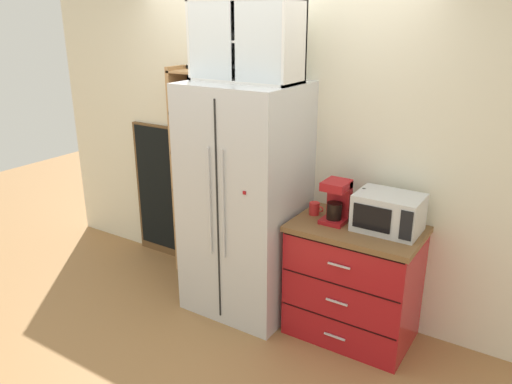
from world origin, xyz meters
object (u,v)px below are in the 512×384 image
coffee_maker (337,201)px  chalkboard_menu (160,191)px  refrigerator (245,201)px  mug_red (315,209)px  bottle_cobalt (362,208)px  microwave (388,212)px

coffee_maker → chalkboard_menu: (-1.96, 0.25, -0.38)m
refrigerator → mug_red: (0.55, 0.11, 0.01)m
refrigerator → bottle_cobalt: bearing=9.2°
refrigerator → bottle_cobalt: refrigerator is taller
refrigerator → bottle_cobalt: size_ratio=7.04×
refrigerator → mug_red: size_ratio=16.15×
microwave → chalkboard_menu: chalkboard_menu is taller
bottle_cobalt → chalkboard_menu: bearing=175.0°
coffee_maker → chalkboard_menu: size_ratio=0.24×
refrigerator → chalkboard_menu: (-1.22, 0.33, -0.25)m
microwave → bottle_cobalt: 0.20m
microwave → bottle_cobalt: bearing=172.9°
microwave → bottle_cobalt: same height
refrigerator → coffee_maker: refrigerator is taller
microwave → chalkboard_menu: 2.36m
microwave → chalkboard_menu: size_ratio=0.33×
microwave → mug_red: size_ratio=3.88×
mug_red → bottle_cobalt: bearing=5.9°
mug_red → chalkboard_menu: bearing=172.8°
microwave → mug_red: 0.56m
microwave → coffee_maker: bearing=-173.4°
refrigerator → chalkboard_menu: bearing=164.7°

